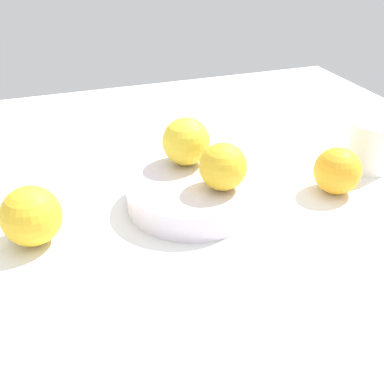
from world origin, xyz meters
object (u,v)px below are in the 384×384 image
(orange_in_bowl_1, at_px, (186,141))
(ceramic_cup, at_px, (370,145))
(orange_loose_0, at_px, (337,171))
(fruit_bowl, at_px, (192,195))
(orange_in_bowl_0, at_px, (223,167))
(orange_loose_1, at_px, (31,216))

(orange_in_bowl_1, relative_size, ceramic_cup, 0.89)
(orange_loose_0, xyz_separation_m, ceramic_cup, (0.09, 0.05, 0.00))
(fruit_bowl, distance_m, orange_in_bowl_0, 0.07)
(orange_in_bowl_1, xyz_separation_m, orange_loose_1, (-0.23, -0.07, -0.03))
(orange_in_bowl_1, relative_size, orange_loose_0, 1.02)
(orange_in_bowl_1, bearing_deg, ceramic_cup, -8.47)
(orange_loose_0, bearing_deg, orange_in_bowl_0, 177.69)
(ceramic_cup, bearing_deg, orange_in_bowl_0, -171.09)
(orange_loose_1, bearing_deg, orange_loose_0, -2.59)
(orange_loose_0, distance_m, ceramic_cup, 0.10)
(ceramic_cup, bearing_deg, fruit_bowl, -177.02)
(fruit_bowl, xyz_separation_m, orange_in_bowl_1, (0.01, 0.06, 0.05))
(fruit_bowl, relative_size, orange_loose_0, 2.64)
(orange_in_bowl_1, height_order, orange_loose_0, orange_in_bowl_1)
(orange_in_bowl_0, distance_m, orange_in_bowl_1, 0.09)
(orange_in_bowl_0, distance_m, ceramic_cup, 0.27)
(orange_in_bowl_1, distance_m, orange_loose_1, 0.24)
(fruit_bowl, height_order, orange_loose_0, orange_loose_0)
(orange_loose_1, distance_m, ceramic_cup, 0.52)
(fruit_bowl, bearing_deg, ceramic_cup, 2.98)
(orange_loose_1, bearing_deg, orange_in_bowl_0, -2.80)
(orange_in_bowl_0, relative_size, orange_loose_1, 0.85)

